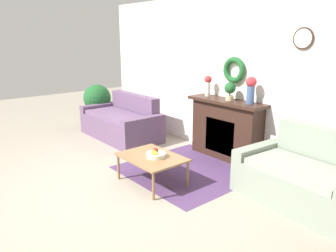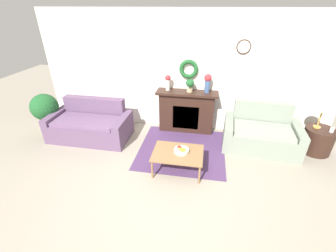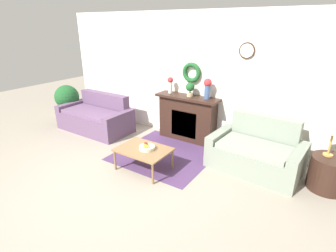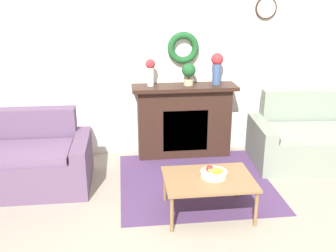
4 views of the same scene
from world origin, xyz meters
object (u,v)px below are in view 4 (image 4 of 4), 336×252
object	(u,v)px
loveseat_right	(311,139)
couch_left	(12,162)
fireplace	(184,120)
fruit_bowl	(214,173)
coffee_table	(208,181)
vase_on_mantel_left	(150,70)
vase_on_mantel_right	(217,66)
potted_plant_on_mantel	(189,72)

from	to	relation	value
loveseat_right	couch_left	bearing A→B (deg)	-171.49
fireplace	fruit_bowl	xyz separation A→B (m)	(0.07, -1.55, -0.07)
fireplace	fruit_bowl	distance (m)	1.55
loveseat_right	coffee_table	world-z (taller)	loveseat_right
couch_left	vase_on_mantel_left	bearing A→B (deg)	23.25
coffee_table	vase_on_mantel_left	bearing A→B (deg)	106.24
vase_on_mantel_right	fireplace	bearing A→B (deg)	-179.26
fruit_bowl	vase_on_mantel_left	xyz separation A→B (m)	(-0.52, 1.55, 0.77)
vase_on_mantel_right	coffee_table	bearing A→B (deg)	-105.31
couch_left	fruit_bowl	size ratio (longest dim) A/B	6.55
coffee_table	fruit_bowl	bearing A→B (deg)	19.48
couch_left	vase_on_mantel_right	bearing A→B (deg)	15.80
fireplace	couch_left	bearing A→B (deg)	-161.72
fireplace	coffee_table	bearing A→B (deg)	-89.68
fireplace	couch_left	xyz separation A→B (m)	(-2.13, -0.70, -0.20)
vase_on_mantel_right	potted_plant_on_mantel	size ratio (longest dim) A/B	1.41
coffee_table	potted_plant_on_mantel	bearing A→B (deg)	88.28
fireplace	vase_on_mantel_left	bearing A→B (deg)	179.28
couch_left	loveseat_right	bearing A→B (deg)	4.37
fireplace	loveseat_right	distance (m)	1.72
coffee_table	couch_left	bearing A→B (deg)	158.05
coffee_table	potted_plant_on_mantel	world-z (taller)	potted_plant_on_mantel
loveseat_right	vase_on_mantel_right	distance (m)	1.59
fireplace	loveseat_right	bearing A→B (deg)	-14.88
fireplace	vase_on_mantel_left	xyz separation A→B (m)	(-0.45, 0.01, 0.70)
fruit_bowl	coffee_table	bearing A→B (deg)	-160.52
couch_left	potted_plant_on_mantel	size ratio (longest dim) A/B	6.04
vase_on_mantel_right	fruit_bowl	bearing A→B (deg)	-103.46
vase_on_mantel_right	potted_plant_on_mantel	bearing A→B (deg)	-177.02
loveseat_right	vase_on_mantel_right	xyz separation A→B (m)	(-1.21, 0.45, 0.93)
fruit_bowl	vase_on_mantel_right	world-z (taller)	vase_on_mantel_right
vase_on_mantel_left	fireplace	bearing A→B (deg)	-0.72
loveseat_right	vase_on_mantel_left	bearing A→B (deg)	172.56
couch_left	potted_plant_on_mantel	distance (m)	2.46
coffee_table	fruit_bowl	xyz separation A→B (m)	(0.06, 0.02, 0.08)
vase_on_mantel_left	potted_plant_on_mantel	world-z (taller)	vase_on_mantel_left
fireplace	vase_on_mantel_right	xyz separation A→B (m)	(0.44, 0.01, 0.74)
couch_left	vase_on_mantel_left	distance (m)	2.04
vase_on_mantel_left	vase_on_mantel_right	xyz separation A→B (m)	(0.89, 0.00, 0.04)
vase_on_mantel_left	potted_plant_on_mantel	xyz separation A→B (m)	(0.51, -0.02, -0.03)
fireplace	loveseat_right	xyz separation A→B (m)	(1.65, -0.44, -0.19)
fruit_bowl	vase_on_mantel_right	bearing A→B (deg)	76.54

